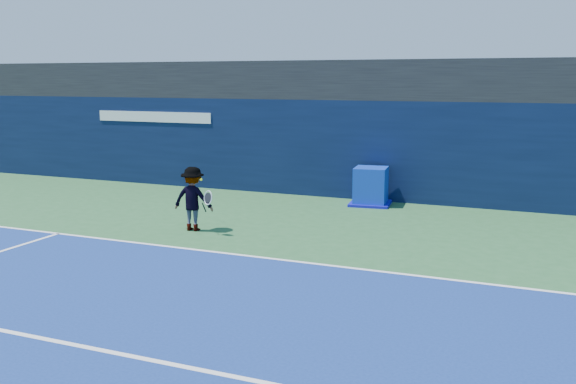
{
  "coord_description": "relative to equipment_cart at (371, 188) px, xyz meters",
  "views": [
    {
      "loc": [
        5.8,
        -8.59,
        3.66
      ],
      "look_at": [
        0.02,
        5.2,
        1.0
      ],
      "focal_mm": 40.0,
      "sensor_mm": 36.0,
      "label": 1
    }
  ],
  "objects": [
    {
      "name": "ground",
      "position": [
        -0.89,
        -9.37,
        -0.5
      ],
      "size": [
        80.0,
        80.0,
        0.0
      ],
      "primitive_type": "plane",
      "color": "#295C30",
      "rests_on": "ground"
    },
    {
      "name": "tennis_player",
      "position": [
        -3.11,
        -4.78,
        0.28
      ],
      "size": [
        1.26,
        0.71,
        1.56
      ],
      "color": "white",
      "rests_on": "ground"
    },
    {
      "name": "baseline",
      "position": [
        -0.89,
        -6.37,
        -0.49
      ],
      "size": [
        24.0,
        0.1,
        0.01
      ],
      "primitive_type": "cube",
      "color": "white",
      "rests_on": "ground"
    },
    {
      "name": "service_line",
      "position": [
        -0.89,
        -11.37,
        -0.49
      ],
      "size": [
        24.0,
        0.1,
        0.01
      ],
      "primitive_type": "cube",
      "color": "white",
      "rests_on": "ground"
    },
    {
      "name": "tennis_ball",
      "position": [
        -3.39,
        -3.91,
        0.6
      ],
      "size": [
        0.06,
        0.06,
        0.06
      ],
      "color": "#C4E219",
      "rests_on": "ground"
    },
    {
      "name": "equipment_cart",
      "position": [
        0.0,
        0.0,
        0.0
      ],
      "size": [
        1.27,
        1.27,
        1.1
      ],
      "color": "#0C2DAE",
      "rests_on": "ground"
    },
    {
      "name": "stadium_band",
      "position": [
        -0.89,
        2.13,
        3.1
      ],
      "size": [
        36.0,
        3.0,
        1.2
      ],
      "primitive_type": "cube",
      "color": "black",
      "rests_on": "back_wall_assembly"
    },
    {
      "name": "back_wall_assembly",
      "position": [
        -0.9,
        1.13,
        1.0
      ],
      "size": [
        36.0,
        1.03,
        3.0
      ],
      "color": "black",
      "rests_on": "ground"
    }
  ]
}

